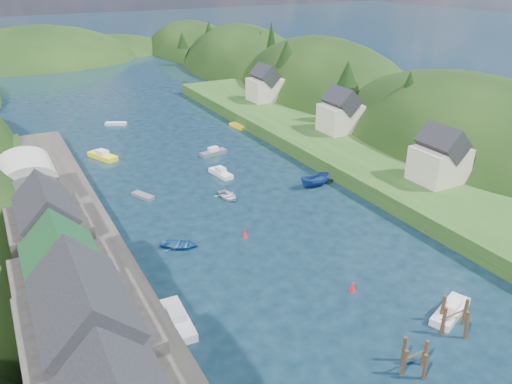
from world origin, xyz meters
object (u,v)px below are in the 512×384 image
piling_cluster_far (454,319)px  channel_buoy_near (353,287)px  channel_buoy_far (245,233)px  piling_cluster_near (414,360)px

piling_cluster_far → channel_buoy_near: bearing=115.8°
piling_cluster_far → channel_buoy_far: 26.52m
piling_cluster_near → piling_cluster_far: piling_cluster_far is taller
piling_cluster_near → channel_buoy_far: (-2.06, 26.94, -0.58)m
channel_buoy_near → channel_buoy_far: 16.33m
piling_cluster_near → piling_cluster_far: size_ratio=0.93×
piling_cluster_far → channel_buoy_near: size_ratio=3.20×
piling_cluster_near → channel_buoy_near: (2.60, 11.29, -0.58)m
channel_buoy_near → channel_buoy_far: same height
piling_cluster_near → channel_buoy_near: 11.60m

